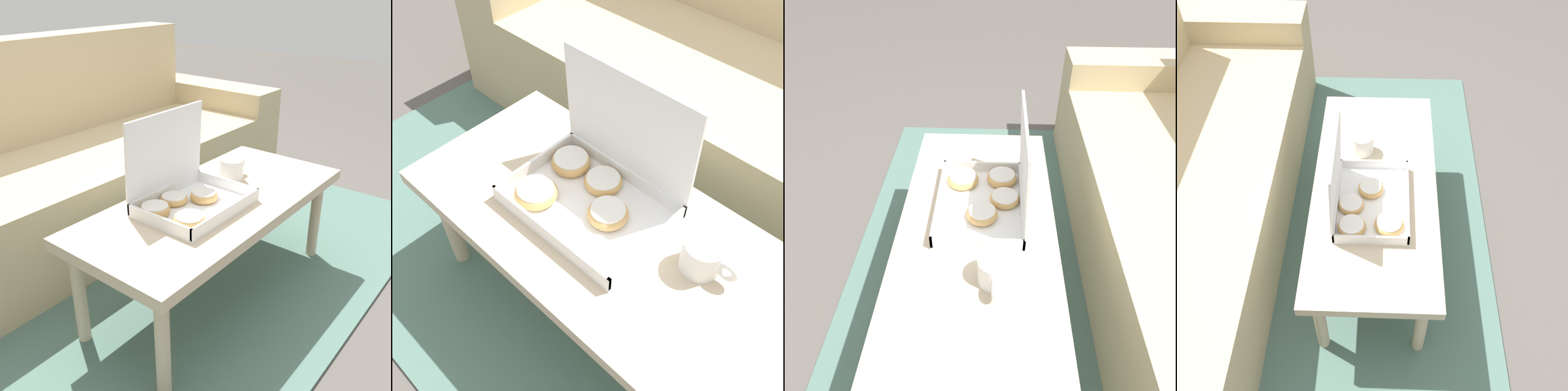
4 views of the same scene
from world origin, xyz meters
TOP-DOWN VIEW (x-y plane):
  - ground_plane at (0.00, 0.00)m, footprint 12.00×12.00m
  - area_rug at (0.00, 0.30)m, footprint 2.52×1.75m
  - coffee_table at (0.00, -0.06)m, footprint 1.09×0.48m
  - pastry_box at (-0.13, -0.01)m, footprint 0.38×0.28m
  - coffee_mug at (0.19, -0.00)m, footprint 0.13×0.09m

SIDE VIEW (x-z plane):
  - ground_plane at x=0.00m, z-range 0.00..0.00m
  - area_rug at x=0.00m, z-range 0.00..0.01m
  - coffee_table at x=0.00m, z-range 0.16..0.57m
  - coffee_mug at x=0.19m, z-range 0.41..0.49m
  - pastry_box at x=-0.13m, z-range 0.30..0.62m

